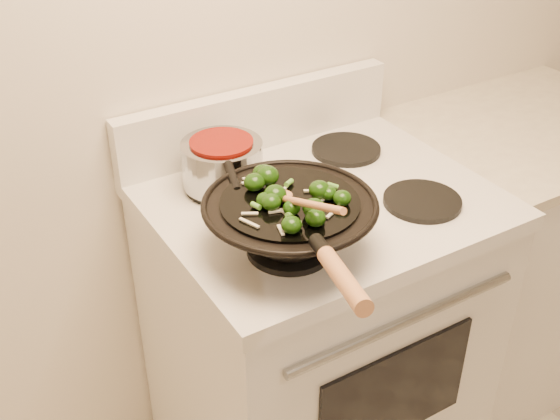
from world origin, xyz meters
TOP-DOWN VIEW (x-y plane):
  - stove at (-0.27, 1.17)m, footprint 0.78×0.67m
  - counter_unit at (0.50, 1.20)m, footprint 0.74×0.62m
  - wok at (-0.45, 1.02)m, footprint 0.36×0.58m
  - stirfry at (-0.45, 1.02)m, footprint 0.23×0.24m
  - wooden_spoon at (-0.47, 0.97)m, footprint 0.06×0.25m
  - saucepan at (-0.45, 1.32)m, footprint 0.19×0.30m

SIDE VIEW (x-z plane):
  - counter_unit at x=0.50m, z-range 0.00..0.91m
  - stove at x=-0.27m, z-range -0.07..1.01m
  - saucepan at x=-0.45m, z-range 0.93..1.05m
  - wok at x=-0.45m, z-range 0.90..1.09m
  - stirfry at x=-0.45m, z-range 1.04..1.08m
  - wooden_spoon at x=-0.47m, z-range 1.03..1.13m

